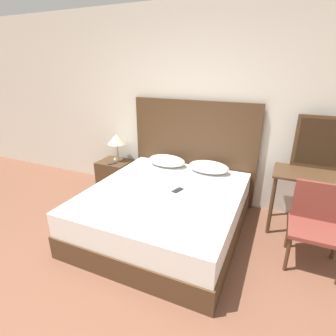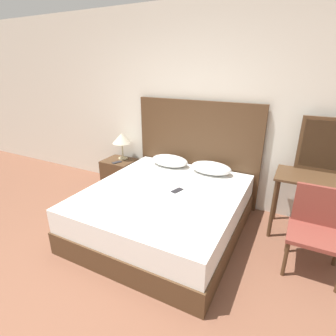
% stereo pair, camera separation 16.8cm
% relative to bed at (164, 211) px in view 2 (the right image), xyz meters
% --- Properties ---
extents(ground_plane, '(16.00, 16.00, 0.00)m').
position_rel_bed_xyz_m(ground_plane, '(-0.07, -1.48, -0.27)').
color(ground_plane, brown).
extents(wall_back, '(10.00, 0.06, 2.70)m').
position_rel_bed_xyz_m(wall_back, '(-0.07, 1.07, 1.08)').
color(wall_back, silver).
rests_on(wall_back, ground_plane).
extents(bed, '(1.75, 1.93, 0.54)m').
position_rel_bed_xyz_m(bed, '(0.00, 0.00, 0.00)').
color(bed, '#4C331E').
rests_on(bed, ground_plane).
extents(headboard, '(1.84, 0.05, 1.47)m').
position_rel_bed_xyz_m(headboard, '(0.00, 0.99, 0.47)').
color(headboard, '#4C331E').
rests_on(headboard, ground_plane).
extents(pillow_left, '(0.56, 0.33, 0.16)m').
position_rel_bed_xyz_m(pillow_left, '(-0.31, 0.75, 0.35)').
color(pillow_left, white).
rests_on(pillow_left, bed).
extents(pillow_right, '(0.56, 0.33, 0.16)m').
position_rel_bed_xyz_m(pillow_right, '(0.31, 0.75, 0.35)').
color(pillow_right, white).
rests_on(pillow_right, bed).
extents(phone_on_bed, '(0.11, 0.16, 0.01)m').
position_rel_bed_xyz_m(phone_on_bed, '(0.14, 0.06, 0.28)').
color(phone_on_bed, '#232328').
rests_on(phone_on_bed, bed).
extents(nightstand, '(0.49, 0.42, 0.47)m').
position_rel_bed_xyz_m(nightstand, '(-1.23, 0.75, -0.03)').
color(nightstand, '#4C331E').
rests_on(nightstand, ground_plane).
extents(table_lamp, '(0.30, 0.30, 0.43)m').
position_rel_bed_xyz_m(table_lamp, '(-1.22, 0.83, 0.55)').
color(table_lamp, tan).
rests_on(table_lamp, nightstand).
extents(phone_on_nightstand, '(0.12, 0.17, 0.01)m').
position_rel_bed_xyz_m(phone_on_nightstand, '(-1.20, 0.64, 0.21)').
color(phone_on_nightstand, '#232328').
rests_on(phone_on_nightstand, nightstand).
extents(vanity_desk, '(0.87, 0.51, 0.76)m').
position_rel_bed_xyz_m(vanity_desk, '(1.57, 0.67, 0.35)').
color(vanity_desk, '#4C331E').
rests_on(vanity_desk, ground_plane).
extents(vanity_mirror, '(0.53, 0.03, 0.63)m').
position_rel_bed_xyz_m(vanity_mirror, '(1.57, 0.89, 0.81)').
color(vanity_mirror, '#4C331E').
rests_on(vanity_mirror, vanity_desk).
extents(chair, '(0.51, 0.45, 0.83)m').
position_rel_bed_xyz_m(chair, '(1.61, 0.13, 0.21)').
color(chair, brown).
rests_on(chair, ground_plane).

